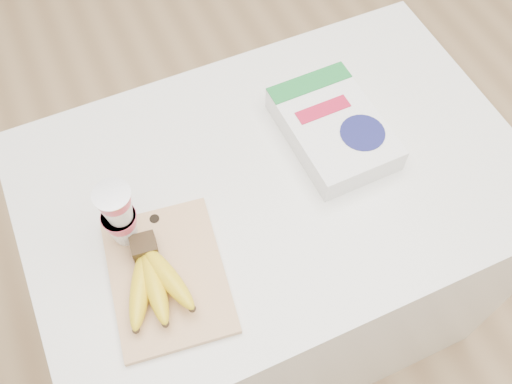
{
  "coord_description": "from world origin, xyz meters",
  "views": [
    {
      "loc": [
        -0.31,
        -0.58,
        1.83
      ],
      "look_at": [
        -0.07,
        -0.04,
        0.85
      ],
      "focal_mm": 40.0,
      "sensor_mm": 36.0,
      "label": 1
    }
  ],
  "objects_px": {
    "table": "(272,256)",
    "yogurt_stack": "(119,214)",
    "bananas": "(153,280)",
    "cereal_box": "(333,128)",
    "cutting_board": "(168,276)"
  },
  "relations": [
    {
      "from": "cereal_box",
      "to": "cutting_board",
      "type": "bearing_deg",
      "value": -160.4
    },
    {
      "from": "bananas",
      "to": "cereal_box",
      "type": "height_order",
      "value": "bananas"
    },
    {
      "from": "table",
      "to": "yogurt_stack",
      "type": "height_order",
      "value": "yogurt_stack"
    },
    {
      "from": "bananas",
      "to": "cereal_box",
      "type": "relative_size",
      "value": 0.67
    },
    {
      "from": "cereal_box",
      "to": "bananas",
      "type": "bearing_deg",
      "value": -160.33
    },
    {
      "from": "cutting_board",
      "to": "bananas",
      "type": "distance_m",
      "value": 0.04
    },
    {
      "from": "cereal_box",
      "to": "yogurt_stack",
      "type": "bearing_deg",
      "value": -174.25
    },
    {
      "from": "yogurt_stack",
      "to": "cereal_box",
      "type": "height_order",
      "value": "yogurt_stack"
    },
    {
      "from": "cutting_board",
      "to": "yogurt_stack",
      "type": "height_order",
      "value": "yogurt_stack"
    },
    {
      "from": "table",
      "to": "yogurt_stack",
      "type": "relative_size",
      "value": 6.68
    },
    {
      "from": "cutting_board",
      "to": "cereal_box",
      "type": "height_order",
      "value": "cereal_box"
    },
    {
      "from": "table",
      "to": "cutting_board",
      "type": "distance_m",
      "value": 0.52
    },
    {
      "from": "cutting_board",
      "to": "yogurt_stack",
      "type": "bearing_deg",
      "value": 119.56
    },
    {
      "from": "yogurt_stack",
      "to": "cereal_box",
      "type": "xyz_separation_m",
      "value": [
        0.49,
        0.06,
        -0.07
      ]
    },
    {
      "from": "cereal_box",
      "to": "table",
      "type": "bearing_deg",
      "value": -165.64
    }
  ]
}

